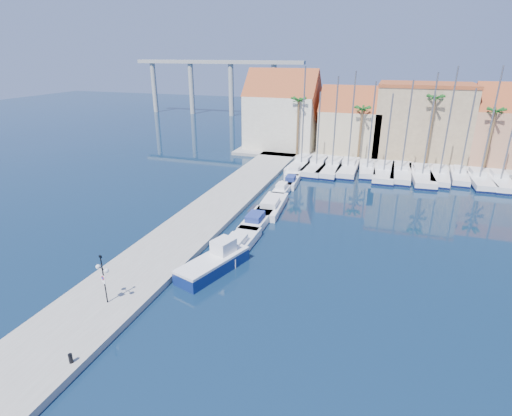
{
  "coord_description": "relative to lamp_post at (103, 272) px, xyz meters",
  "views": [
    {
      "loc": [
        8.69,
        -22.12,
        16.51
      ],
      "look_at": [
        -2.45,
        10.48,
        3.0
      ],
      "focal_mm": 28.0,
      "sensor_mm": 36.0,
      "label": 1
    }
  ],
  "objects": [
    {
      "name": "sailboat_2",
      "position": [
        9.39,
        39.45,
        -2.3
      ],
      "size": [
        3.66,
        11.04,
        13.47
      ],
      "rotation": [
        0.0,
        0.0,
        -0.07
      ],
      "color": "white",
      "rests_on": "ground"
    },
    {
      "name": "sailboat_1",
      "position": [
        7.04,
        39.59,
        -2.32
      ],
      "size": [
        3.44,
        11.33,
        11.31
      ],
      "rotation": [
        0.0,
        0.0,
        -0.04
      ],
      "color": "white",
      "rests_on": "ground"
    },
    {
      "name": "motorboat_west_5",
      "position": [
        4.49,
        35.63,
        -2.37
      ],
      "size": [
        2.48,
        6.5,
        1.4
      ],
      "rotation": [
        0.0,
        0.0,
        0.07
      ],
      "color": "white",
      "rests_on": "ground"
    },
    {
      "name": "sailboat_5",
      "position": [
        16.65,
        39.4,
        -2.32
      ],
      "size": [
        2.91,
        10.64,
        11.4
      ],
      "rotation": [
        0.0,
        0.0,
        0.01
      ],
      "color": "white",
      "rests_on": "ground"
    },
    {
      "name": "sailboat_4",
      "position": [
        14.27,
        39.83,
        -2.25
      ],
      "size": [
        2.84,
        8.34,
        12.84
      ],
      "rotation": [
        0.0,
        0.0,
        0.08
      ],
      "color": "white",
      "rests_on": "ground"
    },
    {
      "name": "ground",
      "position": [
        8.43,
        3.55,
        -2.88
      ],
      "size": [
        260.0,
        260.0,
        0.0
      ],
      "primitive_type": "plane",
      "color": "#081C31",
      "rests_on": "ground"
    },
    {
      "name": "viaduct",
      "position": [
        -30.65,
        85.55,
        7.37
      ],
      "size": [
        48.0,
        2.2,
        14.45
      ],
      "color": "#9E9E99",
      "rests_on": "ground"
    },
    {
      "name": "sailboat_11",
      "position": [
        31.37,
        39.86,
        -2.26
      ],
      "size": [
        2.7,
        9.63,
        14.36
      ],
      "rotation": [
        0.0,
        0.0,
        0.02
      ],
      "color": "white",
      "rests_on": "ground"
    },
    {
      "name": "sailboat_6",
      "position": [
        18.98,
        39.77,
        -2.29
      ],
      "size": [
        3.03,
        10.49,
        13.13
      ],
      "rotation": [
        0.0,
        0.0,
        -0.03
      ],
      "color": "white",
      "rests_on": "ground"
    },
    {
      "name": "building_3",
      "position": [
        33.43,
        50.55,
        2.98
      ],
      "size": [
        10.3,
        8.0,
        12.0
      ],
      "color": "tan",
      "rests_on": "shore_north"
    },
    {
      "name": "quay_west",
      "position": [
        -0.57,
        17.05,
        -2.63
      ],
      "size": [
        6.0,
        77.0,
        0.5
      ],
      "primitive_type": "cube",
      "color": "gray",
      "rests_on": "ground"
    },
    {
      "name": "sailboat_10",
      "position": [
        28.87,
        39.95,
        -2.25
      ],
      "size": [
        3.19,
        9.8,
        15.0
      ],
      "rotation": [
        0.0,
        0.0,
        0.07
      ],
      "color": "white",
      "rests_on": "ground"
    },
    {
      "name": "sailboat_9",
      "position": [
        26.6,
        40.58,
        -2.26
      ],
      "size": [
        2.6,
        8.37,
        12.22
      ],
      "rotation": [
        0.0,
        0.0,
        -0.05
      ],
      "color": "white",
      "rests_on": "ground"
    },
    {
      "name": "fishing_boat",
      "position": [
        4.84,
        7.06,
        -2.11
      ],
      "size": [
        4.15,
        7.0,
        2.32
      ],
      "rotation": [
        0.0,
        0.0,
        -0.31
      ],
      "color": "navy",
      "rests_on": "ground"
    },
    {
      "name": "motorboat_west_0",
      "position": [
        5.25,
        11.19,
        -2.37
      ],
      "size": [
        2.21,
        6.8,
        1.4
      ],
      "rotation": [
        0.0,
        0.0,
        -0.01
      ],
      "color": "white",
      "rests_on": "ground"
    },
    {
      "name": "sailboat_7",
      "position": [
        21.67,
        39.1,
        -2.28
      ],
      "size": [
        3.53,
        10.69,
        14.18
      ],
      "rotation": [
        0.0,
        0.0,
        0.07
      ],
      "color": "white",
      "rests_on": "ground"
    },
    {
      "name": "motorboat_west_1",
      "position": [
        5.09,
        16.91,
        -2.37
      ],
      "size": [
        2.14,
        6.51,
        1.4
      ],
      "rotation": [
        0.0,
        0.0,
        0.01
      ],
      "color": "white",
      "rests_on": "ground"
    },
    {
      "name": "sailboat_0",
      "position": [
        4.71,
        39.62,
        -2.27
      ],
      "size": [
        3.17,
        10.44,
        14.69
      ],
      "rotation": [
        0.0,
        0.0,
        -0.04
      ],
      "color": "white",
      "rests_on": "ground"
    },
    {
      "name": "palm_0",
      "position": [
        2.43,
        45.55,
        6.2
      ],
      "size": [
        2.6,
        2.6,
        10.15
      ],
      "color": "brown",
      "rests_on": "shore_north"
    },
    {
      "name": "building_1",
      "position": [
        10.43,
        50.55,
        2.42
      ],
      "size": [
        10.3,
        8.0,
        11.0
      ],
      "color": "beige",
      "rests_on": "shore_north"
    },
    {
      "name": "building_2",
      "position": [
        21.43,
        51.55,
        3.38
      ],
      "size": [
        14.2,
        10.2,
        11.5
      ],
      "color": "#9B825F",
      "rests_on": "shore_north"
    },
    {
      "name": "bollard",
      "position": [
        1.83,
        -5.4,
        -2.09
      ],
      "size": [
        0.23,
        0.23,
        0.57
      ],
      "primitive_type": "cylinder",
      "color": "black",
      "rests_on": "quay_west"
    },
    {
      "name": "palm_3",
      "position": [
        30.43,
        45.55,
        5.73
      ],
      "size": [
        2.6,
        2.6,
        9.65
      ],
      "color": "brown",
      "rests_on": "shore_north"
    },
    {
      "name": "motorboat_west_4",
      "position": [
        5.2,
        30.74,
        -2.37
      ],
      "size": [
        1.92,
        5.19,
        1.4
      ],
      "rotation": [
        0.0,
        0.0,
        0.06
      ],
      "color": "white",
      "rests_on": "ground"
    },
    {
      "name": "building_0",
      "position": [
        -1.57,
        50.55,
        3.65
      ],
      "size": [
        12.3,
        9.0,
        13.5
      ],
      "color": "beige",
      "rests_on": "shore_north"
    },
    {
      "name": "sailboat_8",
      "position": [
        23.99,
        39.9,
        -2.25
      ],
      "size": [
        3.05,
        9.62,
        14.9
      ],
      "rotation": [
        0.0,
        0.0,
        -0.06
      ],
      "color": "white",
      "rests_on": "ground"
    },
    {
      "name": "shore_north",
      "position": [
        18.43,
        51.55,
        -2.63
      ],
      "size": [
        54.0,
        16.0,
        0.5
      ],
      "primitive_type": "cube",
      "color": "gray",
      "rests_on": "ground"
    },
    {
      "name": "lamp_post",
      "position": [
        0.0,
        0.0,
        0.0
      ],
      "size": [
        1.2,
        0.57,
        3.62
      ],
      "rotation": [
        0.0,
        0.0,
        -0.27
      ],
      "color": "black",
      "rests_on": "quay_west"
    },
    {
      "name": "motorboat_west_3",
      "position": [
        4.96,
        27.24,
        -2.37
      ],
      "size": [
        1.69,
        5.1,
        1.4
      ],
      "rotation": [
        0.0,
        0.0,
        0.01
      ],
      "color": "white",
      "rests_on": "ground"
    },
    {
      "name": "motorboat_west_2",
      "position": [
        5.31,
        21.32,
        -2.37
      ],
      "size": [
        2.93,
        7.64,
        1.4
      ],
      "rotation": [
        0.0,
        0.0,
        0.07
      ],
      "color": "white",
      "rests_on": "ground"
    },
    {
      "name": "sailboat_3",
      "position": [
        11.56,
        39.97,
        -2.27
      ],
      "size": [
        2.75,
        10.16,
        14.15
      ],
      "rotation": [
        0.0,
        0.0,
        0.01
      ],
      "color": "white",
      "rests_on": "ground"
    },
    {
      "name": "palm_1",
      "position": [
        12.43,
        45.55,
        5.26
      ],
      "size": [
        2.6,
        2.6,
        9.15
      ],
      "color": "brown",
      "rests_on": "shore_north"
    },
    {
      "name": "palm_2",
      "position": [
        22.43,
        45.55,
        7.14
      ],
      "size": [
        2.6,
        2.6,
        11.15
      ],
      "color": "brown",
      "rests_on": "shore_north"
    }
  ]
}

